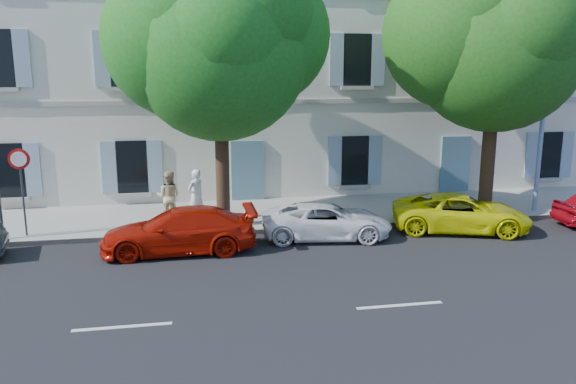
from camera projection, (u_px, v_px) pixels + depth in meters
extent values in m
plane|color=black|center=(349.00, 251.00, 16.40)|extent=(90.00, 90.00, 0.00)
cube|color=#A09E96|center=(314.00, 212.00, 20.67)|extent=(36.00, 4.50, 0.15)
cube|color=#9E998E|center=(329.00, 228.00, 18.58)|extent=(36.00, 0.16, 0.16)
cube|color=beige|center=(286.00, 52.00, 24.96)|extent=(28.00, 7.00, 12.00)
imported|color=#A21104|center=(179.00, 231.00, 16.18)|extent=(4.44, 1.80, 1.29)
imported|color=white|center=(327.00, 221.00, 17.57)|extent=(4.26, 2.38, 1.13)
imported|color=#E1E009|center=(461.00, 213.00, 18.36)|extent=(4.82, 3.27, 1.23)
cylinder|color=#3A2819|center=(223.00, 173.00, 18.15)|extent=(0.44, 0.44, 3.52)
ellipsoid|color=#227A1F|center=(220.00, 50.00, 17.35)|extent=(5.63, 5.63, 6.20)
cylinder|color=#3A2819|center=(488.00, 163.00, 19.89)|extent=(0.48, 0.48, 3.66)
ellipsoid|color=#276C1B|center=(497.00, 45.00, 19.05)|extent=(5.94, 5.94, 6.54)
cylinder|color=#383A3D|center=(23.00, 199.00, 17.20)|extent=(0.06, 0.06, 2.30)
cylinder|color=red|center=(19.00, 159.00, 16.90)|extent=(0.63, 0.06, 0.63)
cylinder|color=#7293BF|center=(545.00, 97.00, 19.73)|extent=(0.16, 0.16, 8.24)
imported|color=white|center=(196.00, 195.00, 18.95)|extent=(0.77, 0.75, 1.79)
imported|color=tan|center=(169.00, 196.00, 18.94)|extent=(0.98, 0.85, 1.73)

